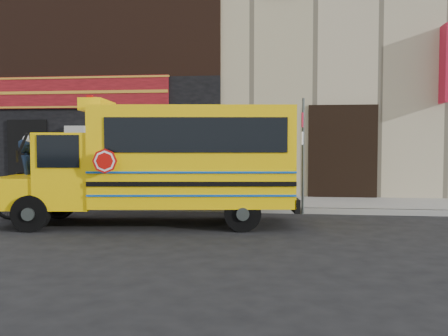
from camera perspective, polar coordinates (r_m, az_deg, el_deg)
ground at (r=11.47m, az=-4.02°, el=-6.79°), size 120.00×120.00×0.00m
curb at (r=13.99m, az=-1.95°, el=-4.70°), size 40.00×0.20×0.15m
sidewalk at (r=15.46m, az=-1.06°, el=-3.97°), size 40.00×3.00×0.15m
building at (r=22.06m, az=1.24°, el=13.92°), size 20.00×10.70×12.00m
school_bus at (r=11.80m, az=-6.68°, el=0.84°), size 7.12×3.00×2.92m
sign_pole at (r=13.54m, az=9.01°, el=2.00°), size 0.09×0.27×3.12m
bicycle at (r=13.42m, az=-20.88°, el=-2.97°), size 2.07×0.94×1.20m
cyclist at (r=13.37m, az=-21.41°, el=-1.35°), size 0.65×0.82×1.97m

